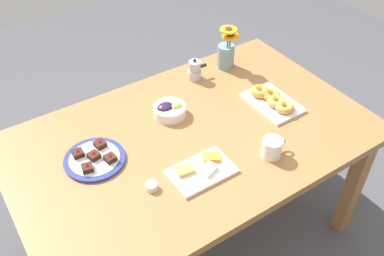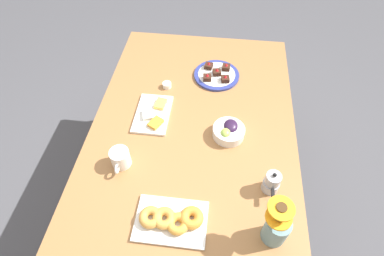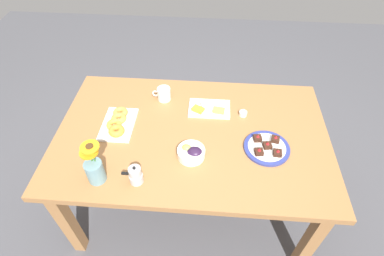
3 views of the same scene
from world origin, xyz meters
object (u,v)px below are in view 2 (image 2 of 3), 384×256
at_px(coffee_mug, 120,158).
at_px(grape_bowl, 229,131).
at_px(dessert_plate, 217,75).
at_px(flower_vase, 276,228).
at_px(dining_table, 192,143).
at_px(moka_pot, 272,183).
at_px(cheese_platter, 153,114).
at_px(croissant_platter, 171,220).
at_px(jam_cup_honey, 167,85).

xyz_separation_m(coffee_mug, grape_bowl, (-0.22, 0.47, -0.01)).
bearing_deg(dessert_plate, flower_vase, 16.96).
xyz_separation_m(dining_table, moka_pot, (0.25, 0.36, 0.13)).
relative_size(dessert_plate, flower_vase, 1.07).
xyz_separation_m(coffee_mug, cheese_platter, (-0.30, 0.08, -0.03)).
relative_size(coffee_mug, flower_vase, 0.50).
xyz_separation_m(croissant_platter, flower_vase, (0.01, 0.39, 0.06)).
relative_size(grape_bowl, dessert_plate, 0.59).
bearing_deg(jam_cup_honey, cheese_platter, -8.95).
bearing_deg(cheese_platter, jam_cup_honey, 171.05).
bearing_deg(coffee_mug, moka_pot, 85.80).
height_order(dining_table, grape_bowl, grape_bowl).
distance_m(grape_bowl, jam_cup_honey, 0.46).
height_order(coffee_mug, moka_pot, moka_pot).
bearing_deg(croissant_platter, moka_pot, 116.50).
distance_m(jam_cup_honey, moka_pot, 0.77).
height_order(grape_bowl, moka_pot, moka_pot).
bearing_deg(grape_bowl, dining_table, -86.57).
distance_m(croissant_platter, jam_cup_honey, 0.77).
bearing_deg(grape_bowl, moka_pot, 34.75).
bearing_deg(croissant_platter, grape_bowl, 156.19).
height_order(croissant_platter, flower_vase, flower_vase).
relative_size(grape_bowl, flower_vase, 0.63).
xyz_separation_m(coffee_mug, jam_cup_honey, (-0.51, 0.12, -0.03)).
bearing_deg(dessert_plate, jam_cup_honey, -65.37).
distance_m(croissant_platter, dessert_plate, 0.88).
xyz_separation_m(dining_table, croissant_platter, (0.45, -0.03, 0.11)).
bearing_deg(grape_bowl, coffee_mug, -64.94).
bearing_deg(jam_cup_honey, dessert_plate, 114.63).
bearing_deg(cheese_platter, flower_vase, 46.03).
xyz_separation_m(dining_table, flower_vase, (0.46, 0.36, 0.17)).
bearing_deg(moka_pot, jam_cup_honey, -136.38).
bearing_deg(dessert_plate, croissant_platter, -7.67).
distance_m(dessert_plate, moka_pot, 0.73).
relative_size(dining_table, flower_vase, 6.65).
xyz_separation_m(grape_bowl, moka_pot, (0.27, 0.18, 0.02)).
height_order(coffee_mug, flower_vase, flower_vase).
xyz_separation_m(cheese_platter, moka_pot, (0.35, 0.57, 0.04)).
height_order(dessert_plate, moka_pot, moka_pot).
bearing_deg(flower_vase, coffee_mug, -110.94).
height_order(coffee_mug, cheese_platter, coffee_mug).
xyz_separation_m(dessert_plate, moka_pot, (0.68, 0.27, 0.04)).
height_order(coffee_mug, jam_cup_honey, coffee_mug).
relative_size(grape_bowl, jam_cup_honey, 3.16).
xyz_separation_m(cheese_platter, croissant_platter, (0.54, 0.18, 0.01)).
distance_m(grape_bowl, flower_vase, 0.50).
bearing_deg(dining_table, jam_cup_honey, -150.19).
relative_size(croissant_platter, jam_cup_honey, 5.83).
bearing_deg(moka_pot, croissant_platter, -63.50).
bearing_deg(croissant_platter, jam_cup_honey, -168.92).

